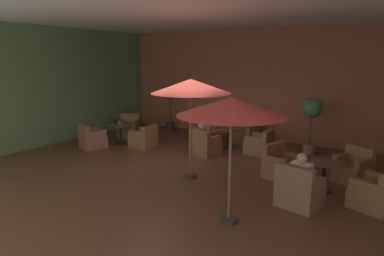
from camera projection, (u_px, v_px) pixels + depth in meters
The scene contains 26 objects.
ground_plane at pixel (182, 172), 9.09m from camera, with size 11.23×9.58×0.02m, color brown.
wall_back_brick at pixel (254, 84), 12.59m from camera, with size 11.23×0.08×4.06m, color #96573E.
wall_left_accent at pixel (49, 87), 11.66m from camera, with size 0.08×9.58×4.06m, color #5A7C4B.
ceiling_slab at pixel (181, 12), 8.27m from camera, with size 11.23×9.58×0.06m, color silver.
cafe_table_front_left at pixel (120, 129), 12.00m from camera, with size 0.82×0.82×0.70m.
armchair_front_left_north at pixel (144, 139), 11.53m from camera, with size 0.79×0.75×0.79m.
armchair_front_left_east at pixel (129, 129), 13.08m from camera, with size 1.00×1.03×0.87m.
armchair_front_left_south at pixel (92, 139), 11.42m from camera, with size 0.92×0.96×0.82m.
cafe_table_front_right at pixel (324, 170), 7.62m from camera, with size 0.73×0.73×0.70m.
armchair_front_right_north at pixel (282, 166), 8.54m from camera, with size 0.98×0.98×0.86m.
armchair_front_right_east at pixel (299, 191), 6.86m from camera, with size 0.93×0.86×0.92m.
armchair_front_right_south at pixel (376, 194), 6.77m from camera, with size 0.98×1.01×0.86m.
armchair_front_right_west at pixel (353, 169), 8.27m from camera, with size 0.94×0.96×0.86m.
cafe_table_mid_center at pixel (228, 134), 11.30m from camera, with size 0.79×0.79×0.70m.
armchair_mid_center_north at pixel (203, 135), 12.15m from camera, with size 0.91×0.93×0.81m.
armchair_mid_center_east at pixel (205, 146), 10.56m from camera, with size 0.90×0.85×0.82m.
armchair_mid_center_south at pixel (260, 145), 10.73m from camera, with size 0.76×0.76×0.78m.
armchair_mid_center_west at pixel (246, 134), 12.18m from camera, with size 0.84×0.85×0.88m.
patio_umbrella_tall_red at pixel (191, 87), 8.17m from camera, with size 1.96×1.96×2.50m.
patio_umbrella_center_beige at pixel (231, 108), 5.85m from camera, with size 1.94×1.94×2.32m.
potted_tree_left_corner at pixel (170, 98), 14.27m from camera, with size 0.56×0.56×1.88m.
potted_tree_mid_left at pixel (311, 115), 10.56m from camera, with size 0.62×0.62×1.78m.
patron_blue_shirt at pixel (301, 172), 6.81m from camera, with size 0.43×0.32×0.68m.
patron_by_window at pixel (204, 125), 12.05m from camera, with size 0.31×0.43×0.62m.
iced_drink_cup at pixel (119, 122), 12.02m from camera, with size 0.08×0.08×0.11m, color white.
open_laptop at pixel (117, 123), 11.96m from camera, with size 0.36×0.31×0.20m.
Camera 1 is at (4.94, -7.13, 2.97)m, focal length 31.64 mm.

